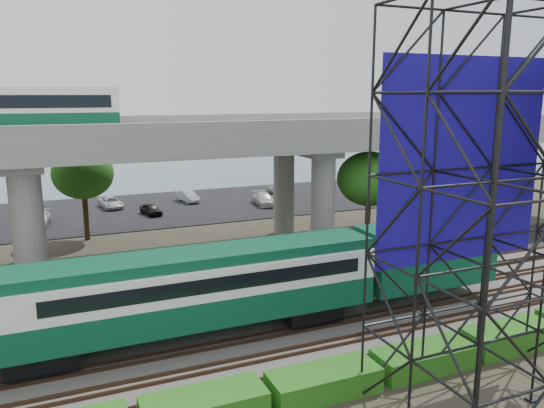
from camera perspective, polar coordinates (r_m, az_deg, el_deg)
name	(u,v)px	position (r m, az deg, el deg)	size (l,w,h in m)	color
ground	(261,352)	(26.02, -1.16, -15.60)	(140.00, 140.00, 0.00)	#474233
ballast_bed	(247,333)	(27.65, -2.76, -13.66)	(90.00, 12.00, 0.20)	slate
service_road	(201,281)	(35.17, -7.65, -8.17)	(90.00, 5.00, 0.08)	black
parking_lot	(140,210)	(57.37, -13.99, -0.60)	(90.00, 18.00, 0.08)	black
harbor_water	(114,180)	(78.84, -16.61, 2.53)	(140.00, 40.00, 0.03)	#456272
rail_tracks	(246,329)	(27.57, -2.76, -13.32)	(90.00, 9.52, 0.16)	#472D1E
commuter_train	(229,283)	(26.31, -4.60, -8.47)	(29.30, 3.06, 4.30)	black
overpass	(167,148)	(38.45, -11.26, 5.93)	(80.00, 12.00, 12.40)	#9E9B93
scaffold_tower	(521,221)	(20.99, 25.18, -1.71)	(9.36, 6.36, 15.00)	black
hedge_strip	(324,381)	(22.73, 5.61, -18.40)	(34.60, 1.80, 1.20)	#1D5E15
trees	(111,188)	(38.36, -16.91, 1.65)	(40.94, 16.94, 7.69)	#382314
suv	(149,273)	(34.94, -13.07, -7.26)	(2.25, 4.88, 1.36)	black
parked_cars	(146,204)	(56.87, -13.38, -0.03)	(35.31, 9.46, 1.30)	silver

